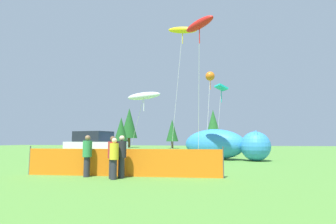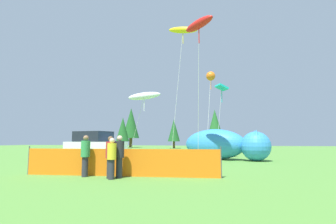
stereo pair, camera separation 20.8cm
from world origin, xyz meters
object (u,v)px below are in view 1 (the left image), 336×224
object	(u,v)px
parked_car	(95,148)
kite_orange_flower	(210,76)
folding_chair	(202,158)
spectator_in_black_shirt	(114,157)
kite_teal_diamond	(221,89)
inflatable_cat	(223,145)
kite_yellow_hero	(183,30)
spectator_in_yellow_shirt	(112,155)
spectator_in_white_shirt	(122,155)
spectator_in_green_shirt	(87,154)
kite_red_lizard	(199,25)
kite_white_ghost	(144,96)

from	to	relation	value
parked_car	kite_orange_flower	bearing A→B (deg)	60.90
folding_chair	spectator_in_black_shirt	size ratio (longest dim) A/B	0.57
kite_teal_diamond	spectator_in_black_shirt	bearing A→B (deg)	-108.69
inflatable_cat	kite_yellow_hero	distance (m)	11.10
kite_teal_diamond	spectator_in_yellow_shirt	bearing A→B (deg)	-109.72
kite_orange_flower	spectator_in_yellow_shirt	bearing A→B (deg)	-103.15
folding_chair	spectator_in_black_shirt	bearing A→B (deg)	107.26
kite_orange_flower	kite_yellow_hero	bearing A→B (deg)	-139.22
inflatable_cat	spectator_in_white_shirt	bearing A→B (deg)	-89.47
spectator_in_yellow_shirt	spectator_in_green_shirt	distance (m)	1.26
kite_yellow_hero	kite_red_lizard	xyz separation A→B (m)	(2.00, -6.32, -2.47)
inflatable_cat	spectator_in_yellow_shirt	bearing A→B (deg)	-90.66
spectator_in_green_shirt	kite_teal_diamond	distance (m)	14.42
folding_chair	kite_yellow_hero	distance (m)	14.02
spectator_in_black_shirt	kite_teal_diamond	bearing A→B (deg)	71.31
kite_white_ghost	parked_car	bearing A→B (deg)	-114.12
kite_yellow_hero	spectator_in_white_shirt	bearing A→B (deg)	-93.52
spectator_in_yellow_shirt	kite_yellow_hero	distance (m)	16.70
spectator_in_white_shirt	kite_teal_diamond	distance (m)	13.94
parked_car	inflatable_cat	bearing A→B (deg)	42.37
kite_yellow_hero	kite_orange_flower	size ratio (longest dim) A/B	1.50
kite_orange_flower	kite_white_ghost	xyz separation A→B (m)	(-5.42, -3.95, -2.39)
spectator_in_yellow_shirt	kite_yellow_hero	world-z (taller)	kite_yellow_hero
spectator_in_white_shirt	kite_orange_flower	bearing A→B (deg)	77.94
parked_car	spectator_in_black_shirt	xyz separation A→B (m)	(4.15, -6.60, -0.15)
folding_chair	spectator_in_yellow_shirt	bearing A→B (deg)	104.40
kite_yellow_hero	kite_red_lizard	size ratio (longest dim) A/B	1.27
spectator_in_green_shirt	kite_orange_flower	distance (m)	16.76
kite_yellow_hero	kite_teal_diamond	distance (m)	6.56
folding_chair	kite_red_lizard	xyz separation A→B (m)	(-0.21, 2.04, 8.56)
inflatable_cat	spectator_in_white_shirt	size ratio (longest dim) A/B	4.02
spectator_in_yellow_shirt	kite_orange_flower	xyz separation A→B (m)	(3.47, 14.86, 6.71)
folding_chair	spectator_in_white_shirt	xyz separation A→B (m)	(-2.99, -4.30, 0.40)
spectator_in_yellow_shirt	kite_orange_flower	distance (m)	16.67
inflatable_cat	spectator_in_green_shirt	distance (m)	12.49
spectator_in_yellow_shirt	kite_white_ghost	xyz separation A→B (m)	(-1.94, 10.91, 4.32)
kite_orange_flower	kite_red_lizard	distance (m)	8.49
spectator_in_black_shirt	spectator_in_white_shirt	bearing A→B (deg)	68.33
spectator_in_black_shirt	kite_yellow_hero	size ratio (longest dim) A/B	0.13
spectator_in_yellow_shirt	spectator_in_white_shirt	xyz separation A→B (m)	(0.33, 0.16, 0.02)
inflatable_cat	spectator_in_white_shirt	xyz separation A→B (m)	(-4.19, -11.15, -0.18)
spectator_in_white_shirt	kite_white_ghost	xyz separation A→B (m)	(-2.28, 10.74, 4.30)
spectator_in_yellow_shirt	kite_white_ghost	distance (m)	11.89
kite_orange_flower	kite_white_ghost	distance (m)	7.12
parked_car	kite_red_lizard	size ratio (longest dim) A/B	0.44
parked_car	kite_yellow_hero	size ratio (longest dim) A/B	0.35
kite_teal_diamond	spectator_in_green_shirt	bearing A→B (deg)	-115.00
parked_car	kite_teal_diamond	distance (m)	11.55
kite_yellow_hero	kite_white_ghost	size ratio (longest dim) A/B	2.14
kite_yellow_hero	kite_orange_flower	bearing A→B (deg)	40.78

